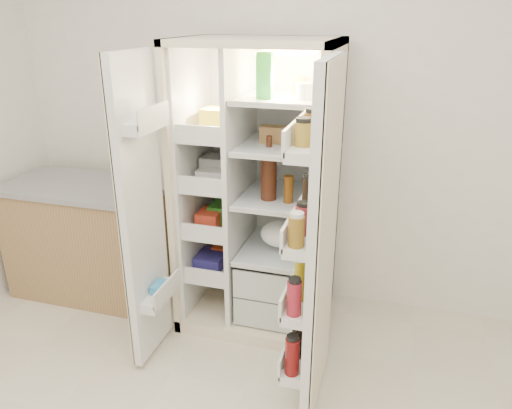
% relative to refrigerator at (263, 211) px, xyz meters
% --- Properties ---
extents(wall_back, '(4.00, 0.02, 2.70)m').
position_rel_refrigerator_xyz_m(wall_back, '(0.11, 0.35, 0.61)').
color(wall_back, white).
rests_on(wall_back, floor).
extents(refrigerator, '(0.92, 0.70, 1.80)m').
position_rel_refrigerator_xyz_m(refrigerator, '(0.00, 0.00, 0.00)').
color(refrigerator, beige).
rests_on(refrigerator, floor).
extents(freezer_door, '(0.15, 0.40, 1.72)m').
position_rel_refrigerator_xyz_m(freezer_door, '(-0.52, -0.60, 0.15)').
color(freezer_door, silver).
rests_on(freezer_door, floor).
extents(fridge_door, '(0.17, 0.58, 1.72)m').
position_rel_refrigerator_xyz_m(fridge_door, '(0.46, -0.69, 0.13)').
color(fridge_door, silver).
rests_on(fridge_door, floor).
extents(kitchen_counter, '(1.14, 0.61, 0.83)m').
position_rel_refrigerator_xyz_m(kitchen_counter, '(-1.25, -0.08, -0.33)').
color(kitchen_counter, '#9D7A4E').
rests_on(kitchen_counter, floor).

